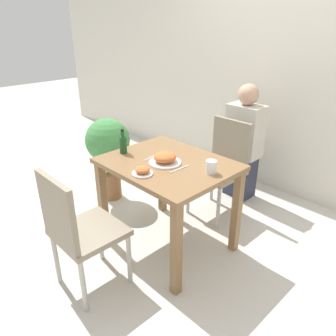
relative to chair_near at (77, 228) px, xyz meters
name	(u,v)px	position (x,y,z in m)	size (l,w,h in m)	color
ground_plane	(168,243)	(0.05, 0.76, -0.50)	(16.00, 16.00, 0.00)	beige
wall_back	(283,66)	(0.05, 2.32, 0.80)	(8.00, 0.05, 2.60)	beige
dining_table	(168,177)	(0.05, 0.76, 0.12)	(0.94, 0.77, 0.75)	olive
chair_near	(77,228)	(0.00, 0.00, 0.00)	(0.42, 0.42, 0.89)	gray
chair_far	(222,163)	(0.01, 1.50, 0.00)	(0.42, 0.42, 0.89)	gray
food_plate	(165,158)	(0.05, 0.73, 0.28)	(0.24, 0.24, 0.08)	white
side_plate	(143,171)	(0.08, 0.49, 0.27)	(0.15, 0.15, 0.06)	white
drink_cup	(211,167)	(0.39, 0.84, 0.29)	(0.08, 0.08, 0.09)	white
sauce_bottle	(123,144)	(-0.33, 0.63, 0.32)	(0.06, 0.06, 0.20)	#194C23
fork_utensil	(152,157)	(-0.10, 0.73, 0.25)	(0.04, 0.18, 0.00)	silver
spoon_utensil	(180,169)	(0.20, 0.73, 0.25)	(0.01, 0.19, 0.00)	silver
potted_plant_left	(108,146)	(-0.93, 0.88, 0.07)	(0.44, 0.44, 0.85)	brown
person_figure	(244,143)	(-0.03, 1.89, 0.08)	(0.34, 0.22, 1.17)	#2D3347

